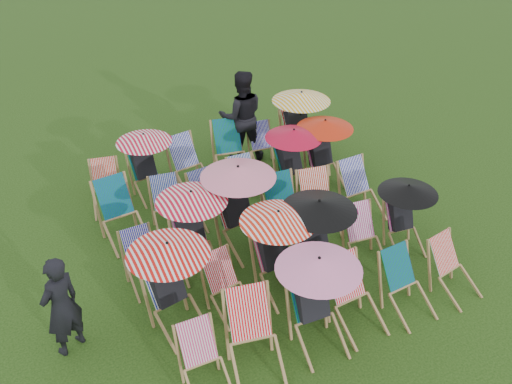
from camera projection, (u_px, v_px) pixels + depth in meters
name	position (u px, v px, depth m)	size (l,w,h in m)	color
ground	(263.00, 245.00, 9.71)	(100.00, 100.00, 0.00)	black
deckchair_0	(204.00, 363.00, 7.07)	(0.56, 0.78, 0.84)	#A07B4A
deckchair_1	(255.00, 339.00, 7.28)	(0.84, 1.05, 1.03)	#A07B4A
deckchair_2	(317.00, 301.00, 7.55)	(1.15, 1.20, 1.36)	#A07B4A
deckchair_3	(356.00, 298.00, 7.93)	(0.71, 0.94, 0.98)	#A07B4A
deckchair_4	(408.00, 286.00, 8.19)	(0.66, 0.88, 0.91)	#A07B4A
deckchair_5	(455.00, 269.00, 8.53)	(0.70, 0.88, 0.86)	#A07B4A
deckchair_6	(172.00, 285.00, 7.81)	(1.15, 1.25, 1.36)	#A07B4A
deckchair_7	(228.00, 287.00, 8.21)	(0.68, 0.86, 0.85)	#A07B4A
deckchair_8	(278.00, 251.00, 8.44)	(1.14, 1.20, 1.35)	#A07B4A
deckchair_9	(319.00, 240.00, 8.64)	(1.16, 1.25, 1.37)	#A07B4A
deckchair_10	(365.00, 238.00, 9.15)	(0.66, 0.87, 0.88)	#A07B4A
deckchair_11	(405.00, 216.00, 9.36)	(0.97, 1.03, 1.15)	#A07B4A
deckchair_12	(144.00, 262.00, 8.68)	(0.58, 0.80, 0.84)	#A07B4A
deckchair_13	(193.00, 229.00, 8.90)	(1.13, 1.17, 1.34)	#A07B4A
deckchair_14	(240.00, 207.00, 9.30)	(1.23, 1.33, 1.46)	#A07B4A
deckchair_15	(285.00, 210.00, 9.70)	(0.73, 0.97, 1.00)	#A07B4A
deckchair_16	(320.00, 205.00, 9.83)	(0.81, 1.01, 0.99)	#A07B4A
deckchair_17	(362.00, 191.00, 10.24)	(0.68, 0.91, 0.96)	#A07B4A
deckchair_18	(121.00, 214.00, 9.59)	(0.77, 1.00, 1.02)	#A07B4A
deckchair_19	(169.00, 207.00, 9.87)	(0.68, 0.88, 0.89)	#A07B4A
deckchair_20	(209.00, 199.00, 10.13)	(0.64, 0.83, 0.84)	#A07B4A
deckchair_21	(247.00, 184.00, 10.52)	(0.59, 0.81, 0.86)	#A07B4A
deckchair_22	(294.00, 161.00, 10.75)	(1.07, 1.16, 1.27)	#A07B4A
deckchair_23	(324.00, 151.00, 11.03)	(1.10, 1.14, 1.30)	#A07B4A
deckchair_24	(106.00, 188.00, 10.42)	(0.71, 0.88, 0.86)	#A07B4A
deckchair_25	(147.00, 164.00, 10.69)	(1.04, 1.11, 1.23)	#A07B4A
deckchair_26	(190.00, 165.00, 11.00)	(0.78, 0.98, 0.97)	#A07B4A
deckchair_27	(231.00, 151.00, 11.43)	(0.82, 1.03, 1.01)	#A07B4A
deckchair_28	(264.00, 147.00, 11.73)	(0.63, 0.82, 0.84)	#A07B4A
deckchair_29	(301.00, 125.00, 11.84)	(1.20, 1.25, 1.43)	#A07B4A
person_left	(61.00, 306.00, 7.40)	(0.56, 0.37, 1.55)	black
person_rear	(241.00, 116.00, 11.69)	(0.94, 0.74, 1.94)	black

